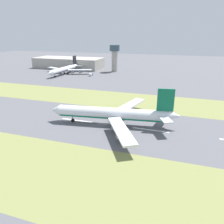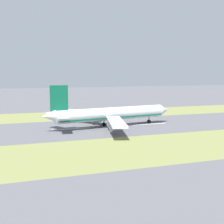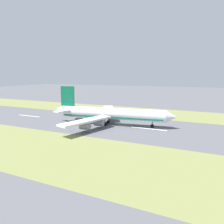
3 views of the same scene
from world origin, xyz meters
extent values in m
plane|color=#56565B|center=(0.00, 0.00, 0.00)|extent=(800.00, 800.00, 0.00)
cube|color=olive|center=(-45.00, 0.00, 0.00)|extent=(40.00, 600.00, 0.01)
cube|color=olive|center=(45.00, 0.00, 0.00)|extent=(40.00, 600.00, 0.01)
cube|color=silver|center=(0.00, -25.14, 0.01)|extent=(1.20, 18.00, 0.01)
cube|color=silver|center=(0.00, 14.86, 0.01)|extent=(1.20, 18.00, 0.01)
cylinder|color=silver|center=(0.29, -5.14, 6.20)|extent=(13.73, 56.29, 6.00)
cone|color=silver|center=(-3.96, 25.06, 6.20)|extent=(6.52, 5.77, 5.88)
cone|color=silver|center=(4.60, -35.84, 7.00)|extent=(5.88, 6.65, 5.10)
cube|color=#0F6647|center=(0.29, -5.14, 4.55)|extent=(13.12, 54.03, 0.70)
cube|color=silver|center=(-16.04, -14.72, 5.30)|extent=(28.12, 19.69, 0.90)
cube|color=silver|center=(18.62, -9.86, 5.30)|extent=(29.59, 12.84, 0.90)
cylinder|color=#93939E|center=(-8.07, -10.35, 2.85)|extent=(3.84, 5.20, 3.20)
cylinder|color=#93939E|center=(-16.50, -15.07, 2.85)|extent=(3.84, 5.20, 3.20)
cylinder|color=#93939E|center=(9.75, -7.85, 2.85)|extent=(3.84, 5.20, 3.20)
cylinder|color=#93939E|center=(19.15, -10.06, 2.85)|extent=(3.84, 5.20, 3.20)
cube|color=#0F6647|center=(3.90, -30.89, 14.70)|extent=(1.90, 8.03, 11.00)
cube|color=silver|center=(-1.55, -31.65, 7.20)|extent=(10.92, 8.34, 0.60)
cube|color=silver|center=(9.35, -30.12, 7.20)|extent=(10.61, 6.07, 0.60)
cylinder|color=#59595E|center=(-2.67, 15.93, 2.50)|extent=(0.50, 0.50, 3.20)
cylinder|color=black|center=(-2.67, 15.93, 0.90)|extent=(1.14, 1.91, 1.80)
cylinder|color=#59595E|center=(-1.87, -8.47, 2.50)|extent=(0.50, 0.50, 3.20)
cylinder|color=black|center=(-1.87, -8.47, 0.90)|extent=(1.14, 1.91, 1.80)
cylinder|color=#59595E|center=(3.28, -7.75, 2.50)|extent=(0.50, 0.50, 3.20)
cylinder|color=black|center=(3.28, -7.75, 0.90)|extent=(1.14, 1.91, 1.80)
camera|label=1|loc=(-98.69, -37.61, 44.79)|focal=35.00mm
camera|label=2|loc=(138.82, -54.64, 25.55)|focal=50.00mm
camera|label=3|loc=(103.00, 43.58, 26.41)|focal=35.00mm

